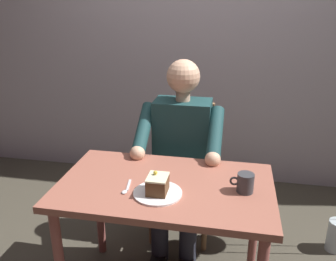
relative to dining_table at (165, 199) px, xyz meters
The scene contains 8 objects.
cafe_rear_panel 1.76m from the dining_table, 90.00° to the right, with size 6.40×0.12×3.00m, color #A79DA6.
dining_table is the anchor object (origin of this frame).
chair 0.67m from the dining_table, 90.00° to the right, with size 0.42×0.42×0.92m.
seated_person 0.49m from the dining_table, 90.00° to the right, with size 0.53×0.58×1.24m.
dessert_plate 0.14m from the dining_table, 82.19° to the left, with size 0.24×0.24×0.01m, color white.
cake_slice 0.18m from the dining_table, 82.11° to the left, with size 0.10×0.12×0.10m.
coffee_cup 0.42m from the dining_table, behind, with size 0.12×0.08×0.10m.
dessert_spoon 0.22m from the dining_table, 28.80° to the left, with size 0.03×0.14×0.01m.
Camera 1 is at (-0.32, 1.54, 1.59)m, focal length 37.54 mm.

